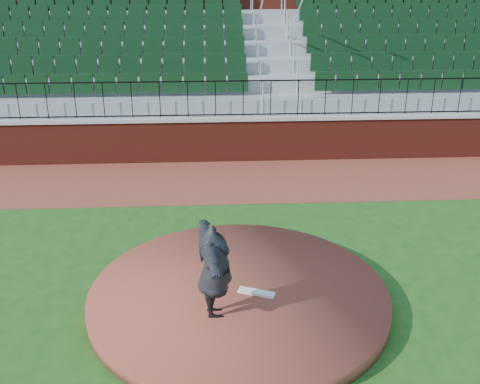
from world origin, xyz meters
The scene contains 10 objects.
ground centered at (0.00, 0.00, 0.00)m, with size 90.00×90.00×0.00m, color #1D4F16.
warning_track centered at (0.00, 5.40, 0.01)m, with size 34.00×3.20×0.01m, color brown.
field_wall centered at (0.00, 7.00, 0.60)m, with size 34.00×0.35×1.20m, color maroon.
wall_cap centered at (0.00, 7.00, 1.25)m, with size 34.00×0.45×0.10m, color #B7B7B7.
wall_railing centered at (0.00, 7.00, 1.80)m, with size 34.00×0.05×1.00m, color black, non-canonical shape.
seating_stands centered at (0.00, 9.72, 2.30)m, with size 34.00×5.10×4.60m, color gray, non-canonical shape.
concourse_wall centered at (0.00, 12.52, 2.75)m, with size 34.00×0.50×5.50m, color maroon.
pitchers_mound centered at (-0.12, -0.35, 0.12)m, with size 5.13×5.13×0.25m, color brown.
pitching_rubber centered at (0.17, -0.46, 0.27)m, with size 0.63×0.16×0.04m, color white.
pitcher centered at (-0.53, -1.02, 1.04)m, with size 1.95×0.53×1.59m, color black.
Camera 1 is at (-0.55, -8.75, 5.63)m, focal length 43.06 mm.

